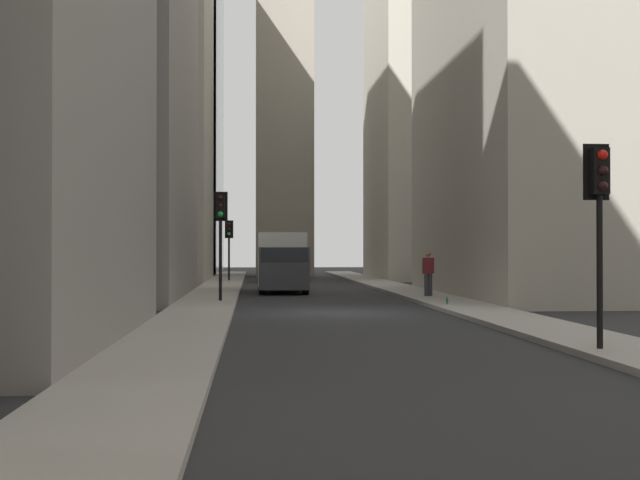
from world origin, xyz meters
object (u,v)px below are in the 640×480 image
at_px(traffic_light_far_junction, 229,236).
at_px(traffic_light_foreground, 600,197).
at_px(traffic_light_midblock, 221,220).
at_px(pedestrian, 428,272).
at_px(sedan_white, 275,271).
at_px(discarded_bottle, 447,301).
at_px(delivery_truck, 282,262).

bearing_deg(traffic_light_far_junction, traffic_light_foreground, -167.30).
xyz_separation_m(traffic_light_midblock, pedestrian, (2.39, -8.37, -1.99)).
bearing_deg(traffic_light_far_junction, pedestrian, -154.52).
relative_size(sedan_white, discarded_bottle, 15.93).
xyz_separation_m(delivery_truck, discarded_bottle, (-11.44, -5.36, -1.21)).
relative_size(traffic_light_far_junction, pedestrian, 2.03).
distance_m(delivery_truck, sedan_white, 12.13).
xyz_separation_m(traffic_light_foreground, traffic_light_far_junction, (36.31, 8.19, -0.21)).
height_order(sedan_white, discarded_bottle, sedan_white).
xyz_separation_m(sedan_white, discarded_bottle, (-23.55, -5.36, -0.42)).
height_order(delivery_truck, pedestrian, delivery_truck).
distance_m(sedan_white, traffic_light_midblock, 21.11).
bearing_deg(pedestrian, delivery_truck, 42.49).
distance_m(traffic_light_midblock, pedestrian, 8.93).
distance_m(sedan_white, traffic_light_foreground, 37.03).
bearing_deg(traffic_light_far_junction, discarded_bottle, -160.53).
xyz_separation_m(delivery_truck, pedestrian, (-6.31, -5.78, -0.32)).
height_order(sedan_white, pedestrian, pedestrian).
height_order(delivery_truck, traffic_light_far_junction, traffic_light_far_junction).
relative_size(sedan_white, traffic_light_midblock, 1.06).
distance_m(traffic_light_midblock, discarded_bottle, 8.89).
height_order(traffic_light_far_junction, pedestrian, traffic_light_far_junction).
height_order(delivery_truck, discarded_bottle, delivery_truck).
relative_size(delivery_truck, traffic_light_far_junction, 1.75).
distance_m(traffic_light_midblock, traffic_light_far_junction, 20.54).
relative_size(delivery_truck, sedan_white, 1.50).
bearing_deg(sedan_white, pedestrian, -162.58).
xyz_separation_m(traffic_light_far_junction, pedestrian, (-18.15, -8.65, -1.71)).
bearing_deg(delivery_truck, traffic_light_far_junction, 13.64).
relative_size(traffic_light_midblock, pedestrian, 2.23).
bearing_deg(sedan_white, delivery_truck, 180.00).
distance_m(delivery_truck, traffic_light_midblock, 9.23).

